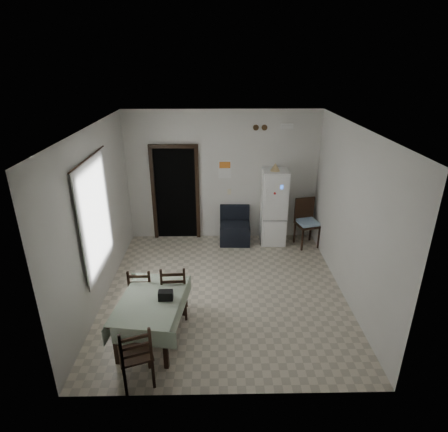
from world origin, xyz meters
The scene contains 25 objects.
ground centered at (0.00, 0.00, 0.00)m, with size 4.50×4.50×0.00m, color beige.
ceiling centered at (0.00, 0.00, 2.90)m, with size 4.20×4.50×0.02m, color white, non-canonical shape.
wall_back centered at (0.00, 2.25, 1.45)m, with size 4.20×0.02×2.90m, color silver, non-canonical shape.
wall_front centered at (0.00, -2.25, 1.45)m, with size 4.20×0.02×2.90m, color silver, non-canonical shape.
wall_left centered at (-2.10, 0.00, 1.45)m, with size 0.02×4.50×2.90m, color silver, non-canonical shape.
wall_right centered at (2.10, 0.00, 1.45)m, with size 0.02×4.50×2.90m, color silver, non-canonical shape.
doorway centered at (-1.05, 2.45, 1.06)m, with size 1.06×0.52×2.22m.
window_recess centered at (-2.15, -0.20, 1.55)m, with size 0.10×1.20×1.60m, color silver.
curtain centered at (-2.04, -0.20, 1.55)m, with size 0.02×1.45×1.85m, color silver.
curtain_rod centered at (-2.03, -0.20, 2.50)m, with size 0.02×0.02×1.60m, color black.
calendar centered at (0.05, 2.24, 1.62)m, with size 0.28×0.02×0.40m, color white.
calendar_image centered at (0.05, 2.23, 1.72)m, with size 0.24×0.01×0.14m, color orange.
light_switch centered at (0.15, 2.24, 1.10)m, with size 0.08×0.02×0.12m, color beige.
vent_left centered at (0.70, 2.23, 2.52)m, with size 0.12×0.12×0.03m, color brown.
vent_right centered at (0.88, 2.23, 2.52)m, with size 0.12×0.12×0.03m, color brown.
emergency_light centered at (1.35, 2.21, 2.55)m, with size 0.25×0.07×0.09m, color white.
fridge centered at (1.12, 1.93, 0.84)m, with size 0.55×0.55×1.68m, color white, non-canonical shape.
tan_cone centered at (1.10, 1.88, 1.77)m, with size 0.20×0.20×0.17m, color tan.
navy_seat centered at (0.27, 1.93, 0.40)m, with size 0.66×0.64×0.80m, color black, non-canonical shape.
corner_chair centered at (1.85, 1.74, 0.53)m, with size 0.46×0.46×1.06m, color black, non-canonical shape.
dining_table centered at (-1.08, -1.19, 0.34)m, with size 0.87×1.32×0.68m, color #9FAF96, non-canonical shape.
black_bag centered at (-0.86, -1.20, 0.75)m, with size 0.21×0.12×0.14m, color black.
dining_chair_far_left centered at (-1.33, -0.58, 0.43)m, with size 0.37×0.37×0.87m, color black, non-canonical shape.
dining_chair_far_right centered at (-0.81, -0.64, 0.47)m, with size 0.40×0.40×0.94m, color black, non-canonical shape.
dining_chair_near_head centered at (-1.15, -2.02, 0.47)m, with size 0.40×0.40×0.94m, color black, non-canonical shape.
Camera 1 is at (-0.11, -5.67, 3.87)m, focal length 30.00 mm.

